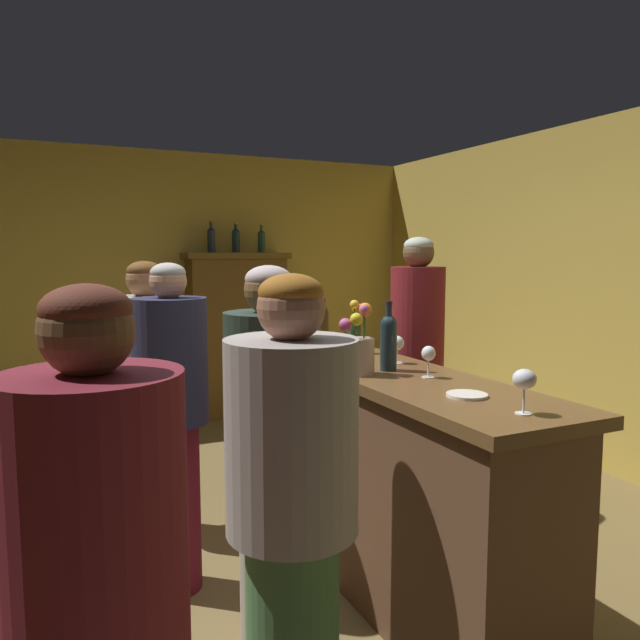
% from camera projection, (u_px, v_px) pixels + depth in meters
% --- Properties ---
extents(floor, '(8.58, 8.58, 0.00)m').
position_uv_depth(floor, '(265.00, 576.00, 3.06)').
color(floor, brown).
rests_on(floor, ground).
extents(wall_back, '(5.70, 0.12, 2.61)m').
position_uv_depth(wall_back, '(145.00, 286.00, 5.94)').
color(wall_back, gold).
rests_on(wall_back, ground).
extents(bar_counter, '(0.57, 2.52, 1.07)m').
position_uv_depth(bar_counter, '(367.00, 464.00, 3.14)').
color(bar_counter, brown).
rests_on(bar_counter, ground).
extents(display_cabinet, '(1.04, 0.37, 1.63)m').
position_uv_depth(display_cabinet, '(237.00, 331.00, 6.10)').
color(display_cabinet, brown).
rests_on(display_cabinet, ground).
extents(wine_bottle_merlot, '(0.08, 0.08, 0.33)m').
position_uv_depth(wine_bottle_merlot, '(389.00, 340.00, 2.86)').
color(wine_bottle_merlot, '#1A2A31').
rests_on(wine_bottle_merlot, bar_counter).
extents(wine_bottle_chardonnay, '(0.06, 0.06, 0.28)m').
position_uv_depth(wine_bottle_chardonnay, '(355.00, 331.00, 3.37)').
color(wine_bottle_chardonnay, '#1A3E1E').
rests_on(wine_bottle_chardonnay, bar_counter).
extents(wine_bottle_syrah, '(0.07, 0.07, 0.29)m').
position_uv_depth(wine_bottle_syrah, '(323.00, 323.00, 3.68)').
color(wine_bottle_syrah, '#422F13').
rests_on(wine_bottle_syrah, bar_counter).
extents(wine_glass_front, '(0.07, 0.07, 0.15)m').
position_uv_depth(wine_glass_front, '(279.00, 325.00, 3.77)').
color(wine_glass_front, white).
rests_on(wine_glass_front, bar_counter).
extents(wine_glass_mid, '(0.06, 0.06, 0.14)m').
position_uv_depth(wine_glass_mid, '(428.00, 355.00, 2.70)').
color(wine_glass_mid, white).
rests_on(wine_glass_mid, bar_counter).
extents(wine_glass_rear, '(0.07, 0.07, 0.14)m').
position_uv_depth(wine_glass_rear, '(397.00, 344.00, 3.05)').
color(wine_glass_rear, white).
rests_on(wine_glass_rear, bar_counter).
extents(wine_glass_spare, '(0.08, 0.08, 0.16)m').
position_uv_depth(wine_glass_spare, '(524.00, 380.00, 2.08)').
color(wine_glass_spare, white).
rests_on(wine_glass_spare, bar_counter).
extents(flower_arrangement, '(0.16, 0.14, 0.34)m').
position_uv_depth(flower_arrangement, '(358.00, 347.00, 2.77)').
color(flower_arrangement, tan).
rests_on(flower_arrangement, bar_counter).
extents(cheese_plate, '(0.16, 0.16, 0.01)m').
position_uv_depth(cheese_plate, '(467.00, 395.00, 2.35)').
color(cheese_plate, white).
rests_on(cheese_plate, bar_counter).
extents(display_bottle_left, '(0.08, 0.08, 0.30)m').
position_uv_depth(display_bottle_left, '(211.00, 239.00, 5.90)').
color(display_bottle_left, '#212B3B').
rests_on(display_bottle_left, display_cabinet).
extents(display_bottle_midleft, '(0.08, 0.08, 0.29)m').
position_uv_depth(display_bottle_midleft, '(236.00, 239.00, 6.00)').
color(display_bottle_midleft, '#1B2E35').
rests_on(display_bottle_midleft, display_cabinet).
extents(display_bottle_center, '(0.07, 0.07, 0.29)m').
position_uv_depth(display_bottle_center, '(261.00, 240.00, 6.12)').
color(display_bottle_center, '#214931').
rests_on(display_bottle_center, display_cabinet).
extents(patron_by_cabinet, '(0.35, 0.35, 1.57)m').
position_uv_depth(patron_by_cabinet, '(270.00, 449.00, 2.36)').
color(patron_by_cabinet, '#A29A91').
rests_on(patron_by_cabinet, ground).
extents(patron_tall, '(0.35, 0.35, 1.58)m').
position_uv_depth(patron_tall, '(172.00, 414.00, 2.87)').
color(patron_tall, maroon).
rests_on(patron_tall, ground).
extents(patron_near_entrance, '(0.38, 0.38, 1.58)m').
position_uv_depth(patron_near_entrance, '(148.00, 386.00, 3.50)').
color(patron_near_entrance, maroon).
rests_on(patron_near_entrance, ground).
extents(patron_in_navy, '(0.38, 0.38, 1.56)m').
position_uv_depth(patron_in_navy, '(99.00, 621.00, 1.28)').
color(patron_in_navy, navy).
rests_on(patron_in_navy, ground).
extents(patron_in_grey, '(0.40, 0.40, 1.56)m').
position_uv_depth(patron_in_grey, '(292.00, 512.00, 1.82)').
color(patron_in_grey, '#437043').
rests_on(patron_in_grey, ground).
extents(bartender, '(0.35, 0.35, 1.72)m').
position_uv_depth(bartender, '(417.00, 357.00, 3.92)').
color(bartender, '#222444').
rests_on(bartender, ground).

